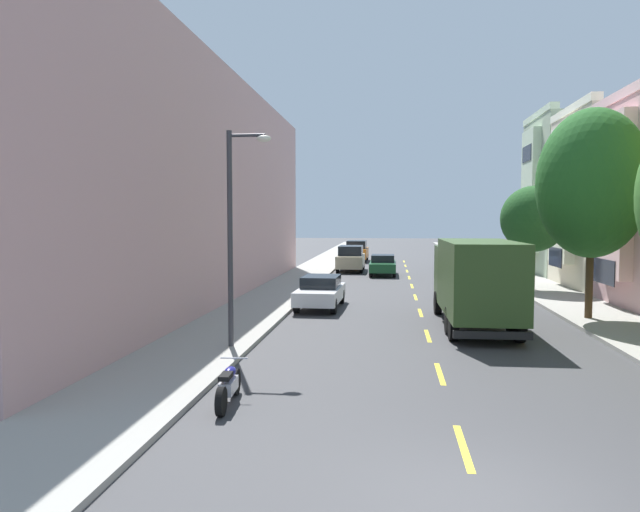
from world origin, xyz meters
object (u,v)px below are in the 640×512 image
object	(u,v)px
moving_forest_sedan	(383,265)
parked_suv_champagne	(351,258)
delivery_box_truck	(476,278)
parked_suv_orange	(357,251)
parked_sedan_sky	(457,257)
street_lamp	(235,222)
parked_sedan_white	(320,291)
parked_motorcycle	(229,386)
parked_wagon_navy	(465,262)
street_tree_second	(592,183)
street_tree_third	(534,219)

from	to	relation	value
moving_forest_sedan	parked_suv_champagne	bearing A→B (deg)	131.13
delivery_box_truck	parked_suv_orange	world-z (taller)	delivery_box_truck
delivery_box_truck	parked_sedan_sky	world-z (taller)	delivery_box_truck
street_lamp	parked_suv_orange	size ratio (longest dim) A/B	1.35
parked_suv_champagne	delivery_box_truck	bearing A→B (deg)	-75.09
parked_suv_orange	parked_sedan_white	distance (m)	28.67
delivery_box_truck	moving_forest_sedan	size ratio (longest dim) A/B	1.69
parked_motorcycle	parked_suv_orange	bearing A→B (deg)	89.46
street_lamp	parked_wagon_navy	distance (m)	29.35
parked_sedan_sky	moving_forest_sedan	bearing A→B (deg)	-123.13
street_tree_second	delivery_box_truck	bearing A→B (deg)	-156.97
street_tree_third	parked_motorcycle	size ratio (longest dim) A/B	2.74
street_lamp	parked_wagon_navy	world-z (taller)	street_lamp
delivery_box_truck	parked_sedan_sky	xyz separation A→B (m)	(2.52, 29.28, -1.10)
parked_sedan_white	parked_suv_champagne	size ratio (longest dim) A/B	0.95
parked_wagon_navy	parked_sedan_white	xyz separation A→B (m)	(-8.63, -18.52, -0.05)
street_tree_second	street_tree_third	distance (m)	9.35
delivery_box_truck	parked_wagon_navy	bearing A→B (deg)	83.85
delivery_box_truck	parked_sedan_sky	size ratio (longest dim) A/B	1.68
delivery_box_truck	parked_sedan_white	world-z (taller)	delivery_box_truck
parked_motorcycle	parked_wagon_navy	bearing A→B (deg)	74.53
street_tree_third	moving_forest_sedan	distance (m)	12.38
parked_motorcycle	parked_suv_champagne	bearing A→B (deg)	89.09
parked_wagon_navy	parked_suv_champagne	world-z (taller)	parked_suv_champagne
street_tree_second	parked_suv_champagne	world-z (taller)	street_tree_second
parked_suv_orange	delivery_box_truck	bearing A→B (deg)	-79.39
street_tree_second	street_lamp	xyz separation A→B (m)	(-12.34, -6.61, -1.44)
parked_sedan_white	moving_forest_sedan	distance (m)	15.93
delivery_box_truck	parked_sedan_white	bearing A→B (deg)	145.99
parked_suv_orange	parked_sedan_sky	world-z (taller)	parked_suv_orange
delivery_box_truck	moving_forest_sedan	distance (m)	20.25
parked_sedan_sky	parked_sedan_white	size ratio (longest dim) A/B	1.00
street_tree_third	moving_forest_sedan	xyz separation A→B (m)	(-8.20, 8.69, -3.23)
parked_motorcycle	delivery_box_truck	bearing A→B (deg)	56.30
parked_suv_orange	parked_suv_champagne	world-z (taller)	same
moving_forest_sedan	parked_sedan_white	bearing A→B (deg)	-99.34
delivery_box_truck	parked_suv_champagne	distance (m)	23.49
street_lamp	parked_sedan_white	world-z (taller)	street_lamp
parked_suv_orange	parked_wagon_navy	bearing A→B (deg)	-49.73
parked_suv_champagne	parked_motorcycle	xyz separation A→B (m)	(-0.51, -32.51, -0.58)
parked_suv_orange	parked_motorcycle	size ratio (longest dim) A/B	2.35
street_lamp	moving_forest_sedan	xyz separation A→B (m)	(4.14, 24.55, -3.17)
street_lamp	delivery_box_truck	bearing A→B (deg)	31.01
delivery_box_truck	parked_motorcycle	bearing A→B (deg)	-123.70
street_lamp	parked_sedan_white	size ratio (longest dim) A/B	1.43
street_tree_third	parked_sedan_white	size ratio (longest dim) A/B	1.24
parked_motorcycle	parked_sedan_sky	bearing A→B (deg)	76.93
street_tree_second	parked_sedan_white	size ratio (longest dim) A/B	1.78
street_lamp	parked_suv_champagne	size ratio (longest dim) A/B	1.35
street_tree_third	delivery_box_truck	bearing A→B (deg)	-112.32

